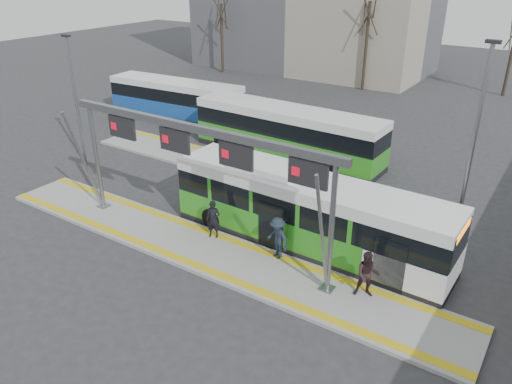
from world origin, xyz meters
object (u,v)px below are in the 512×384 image
Objects in this scene: passenger_a at (213,219)px; gantry at (197,151)px; hero_bus at (307,213)px; passenger_b at (368,275)px; passenger_c at (277,238)px.

gantry is at bearing -117.08° from passenger_a.
hero_bus reaches higher than passenger_b.
passenger_b is at bearing 3.85° from gantry.
passenger_a is 0.95× the size of passenger_c.
gantry is at bearing 158.02° from passenger_b.
gantry is at bearing -143.57° from hero_bus.
passenger_c is at bearing 148.87° from passenger_b.
hero_bus is 6.86× the size of passenger_b.
passenger_b is (7.15, 0.48, -3.27)m from gantry.
hero_bus is at bearing 123.72° from passenger_b.
gantry is 5.23m from hero_bus.
passenger_b is 3.94m from passenger_c.
passenger_a is (-3.53, -1.82, -0.52)m from hero_bus.
gantry is 4.66m from passenger_c.
passenger_c reaches higher than passenger_a.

